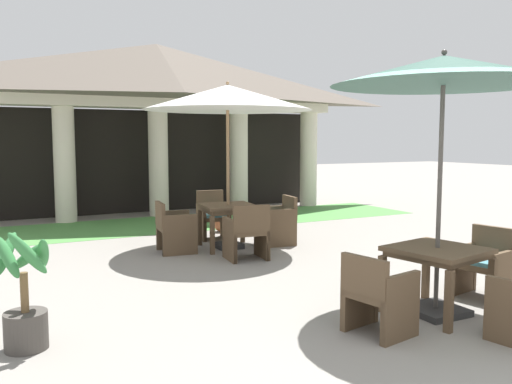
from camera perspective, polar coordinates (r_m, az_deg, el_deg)
ground_plane at (r=5.31m, az=22.68°, el=-15.46°), size 60.00×60.00×0.00m
background_pavilion at (r=13.32m, az=-10.67°, el=11.01°), size 9.91×2.83×4.14m
lawn_strip at (r=12.04m, az=-8.43°, el=-3.30°), size 11.71×2.45×0.01m
patio_table_near_foreground at (r=9.14m, az=-3.00°, el=-2.02°), size 0.97×0.97×0.76m
patio_umbrella_near_foreground at (r=9.09m, az=-3.07°, el=10.00°), size 2.86×2.86×2.84m
patio_chair_near_foreground_west at (r=8.94m, az=-8.78°, el=-3.84°), size 0.65×0.68×0.84m
patio_chair_near_foreground_east at (r=9.50m, az=2.42°, el=-3.19°), size 0.62×0.61×0.86m
patio_chair_near_foreground_north at (r=10.07m, az=-4.64°, el=-2.71°), size 0.60×0.59×0.90m
patio_chair_near_foreground_south at (r=8.30m, az=-1.00°, el=-4.42°), size 0.67×0.64×0.88m
patio_table_mid_left at (r=6.03m, az=18.87°, el=-6.59°), size 1.03×1.03×0.73m
patio_umbrella_mid_left at (r=5.94m, az=19.48°, el=11.85°), size 2.33×2.33×2.80m
patio_chair_mid_left_west at (r=5.32m, az=12.91°, el=-10.74°), size 0.61×0.64×0.79m
patio_chair_mid_left_east at (r=6.91m, az=23.31°, el=-7.25°), size 0.61×0.65×0.83m
potted_palm_left_edge at (r=5.25m, az=-23.53°, el=-11.22°), size 0.52×0.52×1.12m
terracotta_urn at (r=10.81m, az=-3.74°, el=-3.26°), size 0.32×0.32×0.47m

